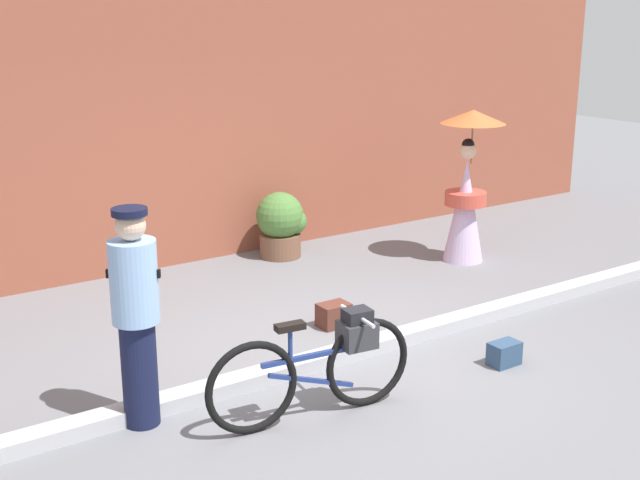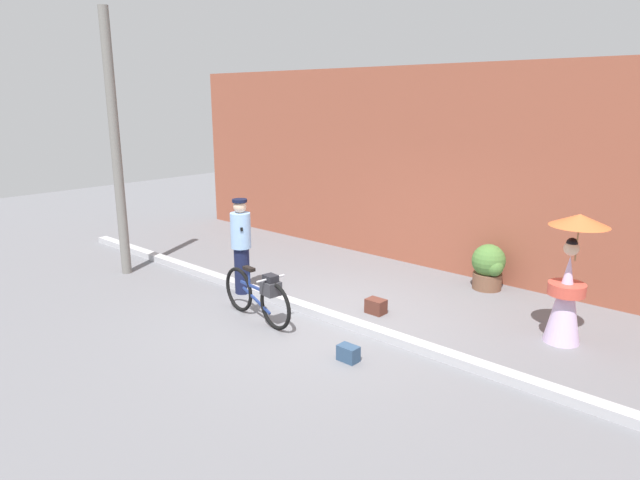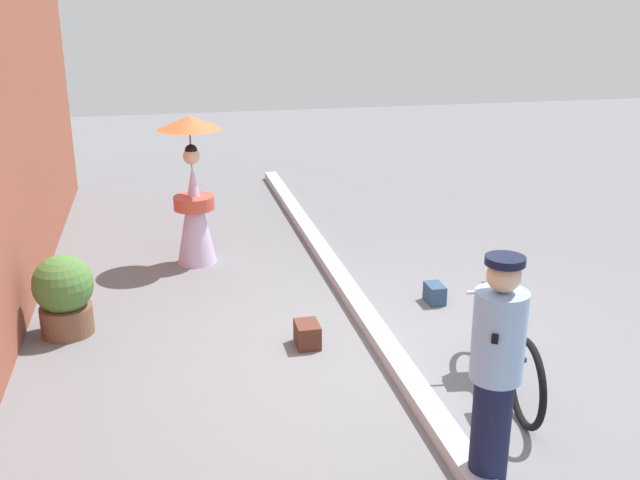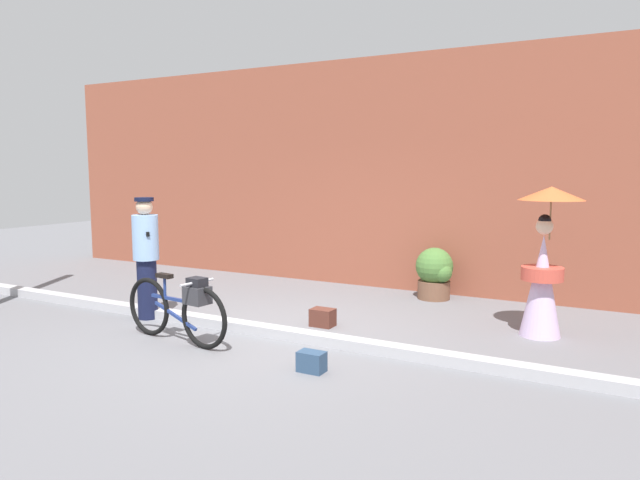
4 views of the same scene
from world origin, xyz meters
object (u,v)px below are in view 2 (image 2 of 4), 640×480
object	(u,v)px
backpack_on_pavement	(348,353)
person_with_parasol	(569,280)
backpack_spare	(376,306)
utility_pole	(116,147)
bicycle_near_officer	(259,294)
potted_plant_by_door	(489,266)
person_officer	(241,244)

from	to	relation	value
backpack_on_pavement	person_with_parasol	bearing A→B (deg)	52.91
backpack_spare	utility_pole	bearing A→B (deg)	-162.31
bicycle_near_officer	potted_plant_by_door	size ratio (longest dim) A/B	2.06
bicycle_near_officer	potted_plant_by_door	distance (m)	4.11
person_officer	potted_plant_by_door	distance (m)	4.31
person_with_parasol	backpack_spare	bearing A→B (deg)	-160.83
person_with_parasol	utility_pole	size ratio (longest dim) A/B	0.38
person_officer	backpack_on_pavement	size ratio (longest dim) A/B	6.10
person_with_parasol	backpack_spare	xyz separation A→B (m)	(-2.53, -0.88, -0.77)
backpack_spare	potted_plant_by_door	bearing A→B (deg)	70.56
person_officer	backpack_on_pavement	bearing A→B (deg)	-14.61
bicycle_near_officer	potted_plant_by_door	xyz separation A→B (m)	(1.90, 3.65, -0.01)
person_officer	potted_plant_by_door	size ratio (longest dim) A/B	2.04
person_with_parasol	potted_plant_by_door	distance (m)	2.26
person_with_parasol	utility_pole	distance (m)	7.85
backpack_on_pavement	backpack_spare	bearing A→B (deg)	114.42
person_officer	potted_plant_by_door	world-z (taller)	person_officer
person_with_parasol	backpack_on_pavement	size ratio (longest dim) A/B	6.73
person_officer	backpack_spare	xyz separation A→B (m)	(2.27, 0.77, -0.75)
bicycle_near_officer	utility_pole	world-z (taller)	utility_pole
person_officer	potted_plant_by_door	xyz separation A→B (m)	(3.06, 3.00, -0.45)
bicycle_near_officer	backpack_on_pavement	bearing A→B (deg)	-3.98
potted_plant_by_door	person_with_parasol	bearing A→B (deg)	-37.73
potted_plant_by_door	backpack_spare	world-z (taller)	potted_plant_by_door
person_officer	utility_pole	distance (m)	3.04
backpack_spare	utility_pole	world-z (taller)	utility_pole
person_officer	utility_pole	bearing A→B (deg)	-163.22
person_officer	backpack_spare	size ratio (longest dim) A/B	5.55
person_with_parasol	backpack_spare	world-z (taller)	person_with_parasol
person_with_parasol	backpack_on_pavement	xyz separation A→B (m)	(-1.83, -2.42, -0.78)
backpack_on_pavement	backpack_spare	xyz separation A→B (m)	(-0.70, 1.54, 0.01)
backpack_spare	utility_pole	xyz separation A→B (m)	(-4.79, -1.53, 2.28)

